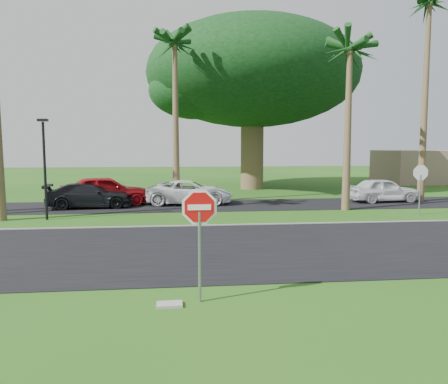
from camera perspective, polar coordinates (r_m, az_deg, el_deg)
ground at (r=12.77m, az=-6.17°, el=-9.50°), size 120.00×120.00×0.00m
road at (r=14.70m, az=-6.18°, el=-7.38°), size 120.00×8.00×0.02m
parking_strip at (r=25.03m, az=-6.21°, el=-1.81°), size 120.00×5.00×0.02m
curb at (r=18.66m, az=-6.20°, el=-4.44°), size 120.00×0.12×0.06m
stop_sign_near at (r=9.46m, az=-3.23°, el=-3.95°), size 1.05×0.07×2.62m
stop_sign_far at (r=23.63m, az=24.27°, el=1.53°), size 1.05×0.07×2.62m
palm_center at (r=26.92m, az=-6.45°, el=18.34°), size 5.00×5.00×10.50m
palm_right_near at (r=24.51m, az=16.13°, el=17.05°), size 5.00×5.00×9.50m
palm_right_far at (r=30.52m, az=25.25°, el=21.01°), size 5.00×5.00×13.00m
canopy_tree at (r=35.26m, az=3.75°, el=15.06°), size 16.50×16.50×13.12m
streetlight_right at (r=21.67m, az=-22.39°, el=3.57°), size 0.45×0.25×4.64m
building_far at (r=45.23m, az=25.85°, el=3.01°), size 10.00×6.00×3.00m
car_red at (r=25.83m, az=-15.23°, el=0.14°), size 5.34×3.16×1.71m
car_dark at (r=25.14m, az=-17.14°, el=-0.48°), size 4.82×2.31×1.35m
car_minivan at (r=25.59m, az=-4.54°, el=-0.06°), size 5.12×2.47×1.40m
car_pickup at (r=28.29m, az=20.09°, el=0.22°), size 4.37×2.03×1.45m
utility_slab at (r=9.72m, az=-7.14°, el=-14.38°), size 0.56×0.36×0.06m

